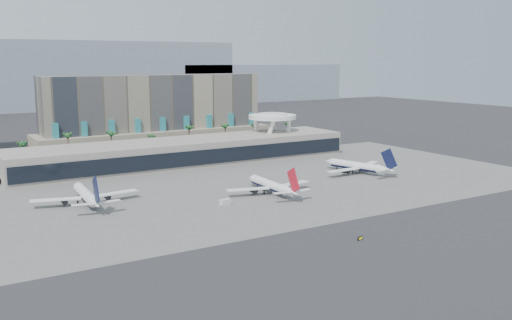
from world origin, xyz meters
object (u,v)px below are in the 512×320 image
airliner_right (358,166)px  taxiway_sign (360,238)px  service_vehicle_a (225,202)px  airliner_left (86,195)px  service_vehicle_b (278,192)px  airliner_centre (271,185)px

airliner_right → taxiway_sign: bearing=-145.6°
service_vehicle_a → taxiway_sign: service_vehicle_a is taller
airliner_left → airliner_right: 120.47m
airliner_right → service_vehicle_b: 55.58m
service_vehicle_a → service_vehicle_b: bearing=-1.8°
airliner_centre → service_vehicle_b: (1.66, -1.87, -2.32)m
airliner_centre → service_vehicle_b: 3.41m
airliner_centre → taxiway_sign: (-9.35, -61.31, -2.70)m
service_vehicle_b → taxiway_sign: (-11.01, -59.44, -0.38)m
taxiway_sign → service_vehicle_a: bearing=87.3°
service_vehicle_b → taxiway_sign: 60.45m
airliner_right → airliner_centre: bearing=178.7°
airliner_right → service_vehicle_a: bearing=178.8°
airliner_left → service_vehicle_a: airliner_left is taller
airliner_centre → airliner_left: bearing=165.3°
airliner_centre → service_vehicle_a: (-23.10, -5.57, -2.26)m
airliner_left → service_vehicle_a: bearing=-27.9°
airliner_left → taxiway_sign: bearing=-52.1°
taxiway_sign → airliner_left: bearing=107.8°
airliner_left → service_vehicle_a: (42.07, -25.76, -2.44)m
airliner_left → airliner_centre: size_ratio=1.05×
airliner_centre → service_vehicle_a: 23.87m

